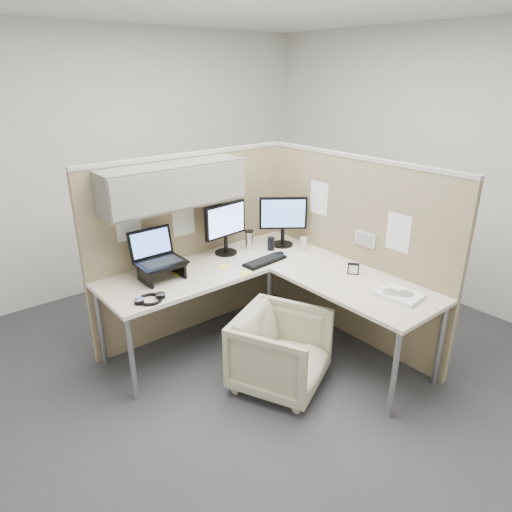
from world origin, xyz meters
TOP-DOWN VIEW (x-y plane):
  - ground at (0.00, 0.00)m, footprint 4.50×4.50m
  - partition_back at (-0.22, 0.83)m, footprint 2.00×0.36m
  - partition_right at (0.90, -0.07)m, footprint 0.07×2.03m
  - desk at (0.12, 0.13)m, footprint 2.00×1.98m
  - office_chair at (-0.10, -0.29)m, footprint 0.83×0.81m
  - monitor_left at (0.12, 0.70)m, footprint 0.44×0.20m
  - monitor_right at (0.65, 0.53)m, footprint 0.37×0.29m
  - laptop_station at (-0.60, 0.61)m, footprint 0.37×0.31m
  - keyboard at (0.25, 0.32)m, footprint 0.42×0.17m
  - mouse at (0.45, 0.35)m, footprint 0.12×0.10m
  - travel_mug at (0.35, 0.66)m, footprint 0.08×0.08m
  - soda_can_green at (0.72, 0.31)m, footprint 0.07×0.07m
  - soda_can_silver at (0.49, 0.51)m, footprint 0.07×0.07m
  - sticky_note_c at (-0.44, 0.59)m, footprint 0.08×0.08m
  - sticky_note_b at (-0.03, 0.24)m, footprint 0.10×0.10m
  - sticky_note_d at (-0.08, 0.45)m, footprint 0.08×0.08m
  - headphones at (-0.84, 0.30)m, footprint 0.23×0.20m
  - paper_stack at (0.60, -0.80)m, footprint 0.27×0.33m
  - desk_clock at (0.65, -0.32)m, footprint 0.08×0.09m

SIDE VIEW (x-z plane):
  - ground at x=0.00m, z-range 0.00..0.00m
  - office_chair at x=-0.10m, z-range 0.00..0.65m
  - desk at x=0.12m, z-range 0.32..1.05m
  - sticky_note_c at x=-0.44m, z-range 0.73..0.74m
  - sticky_note_b at x=-0.03m, z-range 0.73..0.74m
  - sticky_note_d at x=-0.08m, z-range 0.73..0.74m
  - keyboard at x=0.25m, z-range 0.73..0.75m
  - headphones at x=-0.84m, z-range 0.73..0.76m
  - paper_stack at x=0.60m, z-range 0.73..0.76m
  - mouse at x=0.45m, z-range 0.73..0.77m
  - desk_clock at x=0.65m, z-range 0.73..0.82m
  - soda_can_green at x=0.72m, z-range 0.73..0.85m
  - soda_can_silver at x=0.49m, z-range 0.73..0.85m
  - travel_mug at x=0.35m, z-range 0.73..0.90m
  - partition_right at x=0.90m, z-range 0.00..1.63m
  - laptop_station at x=-0.60m, z-range 0.69..1.07m
  - monitor_left at x=0.12m, z-range 0.77..1.24m
  - monitor_right at x=0.65m, z-range 0.77..1.24m
  - partition_back at x=-0.22m, z-range 0.28..1.91m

